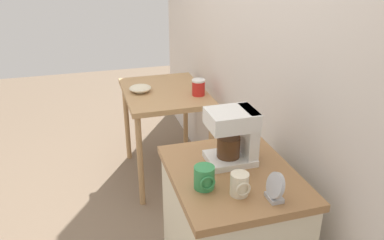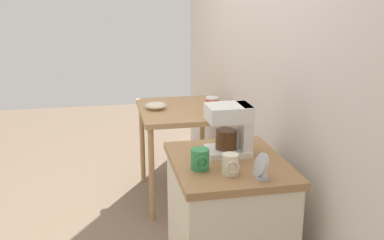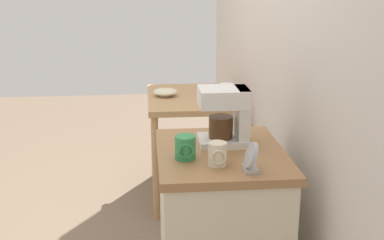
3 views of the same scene
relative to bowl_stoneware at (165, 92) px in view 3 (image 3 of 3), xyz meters
name	(u,v)px [view 3 (image 3 of 3)]	position (x,y,z in m)	size (l,w,h in m)	color
ground_plane	(196,239)	(0.69, 0.16, -0.81)	(8.00, 8.00, 0.00)	#7A6651
back_wall	(282,18)	(0.79, 0.62, 0.59)	(4.40, 0.10, 2.80)	silver
wooden_table	(192,110)	(0.01, 0.19, -0.13)	(0.83, 0.63, 0.78)	tan
kitchen_counter	(219,240)	(1.47, 0.19, -0.36)	(0.68, 0.56, 0.89)	beige
bowl_stoneware	(165,92)	(0.00, 0.00, 0.00)	(0.17, 0.17, 0.06)	beige
canister_enamel	(227,93)	(0.19, 0.42, 0.03)	(0.10, 0.10, 0.12)	red
coffee_maker	(228,114)	(1.38, 0.23, 0.22)	(0.18, 0.22, 0.26)	white
mug_small_cream	(217,154)	(1.64, 0.14, 0.13)	(0.08, 0.08, 0.10)	beige
mug_tall_green	(185,148)	(1.56, 0.02, 0.13)	(0.10, 0.09, 0.10)	#338C4C
table_clock	(251,158)	(1.72, 0.27, 0.13)	(0.11, 0.05, 0.12)	#B2B5BA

